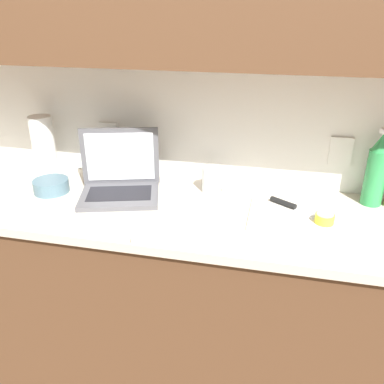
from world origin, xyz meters
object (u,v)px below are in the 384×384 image
(cutting_board, at_px, (306,218))
(measuring_cup, at_px, (212,179))
(laptop, at_px, (120,179))
(bowl_white, at_px, (51,186))
(lemon_half_cut, at_px, (325,218))
(paper_towel_roll, at_px, (44,146))
(bottle_green_soda, at_px, (377,170))
(knife, at_px, (292,206))

(cutting_board, distance_m, measuring_cup, 0.42)
(laptop, distance_m, bowl_white, 0.30)
(laptop, xyz_separation_m, measuring_cup, (0.37, 0.10, -0.01))
(lemon_half_cut, bearing_deg, laptop, 173.50)
(paper_towel_roll, bearing_deg, bottle_green_soda, -0.02)
(knife, xyz_separation_m, bottle_green_soda, (0.31, 0.13, 0.12))
(bottle_green_soda, relative_size, paper_towel_roll, 1.13)
(bottle_green_soda, bearing_deg, laptop, -172.70)
(measuring_cup, bearing_deg, cutting_board, -23.36)
(lemon_half_cut, height_order, paper_towel_roll, paper_towel_roll)
(cutting_board, height_order, bowl_white, bowl_white)
(lemon_half_cut, distance_m, measuring_cup, 0.49)
(cutting_board, height_order, knife, knife)
(laptop, distance_m, lemon_half_cut, 0.82)
(laptop, relative_size, lemon_half_cut, 5.51)
(laptop, bearing_deg, bowl_white, 173.75)
(laptop, relative_size, measuring_cup, 3.45)
(lemon_half_cut, height_order, bottle_green_soda, bottle_green_soda)
(bottle_green_soda, xyz_separation_m, measuring_cup, (-0.64, -0.03, -0.09))
(bowl_white, bearing_deg, knife, 2.95)
(lemon_half_cut, bearing_deg, cutting_board, 155.53)
(laptop, bearing_deg, paper_towel_roll, 146.18)
(bottle_green_soda, xyz_separation_m, bowl_white, (-1.30, -0.18, -0.11))
(knife, relative_size, bottle_green_soda, 0.85)
(laptop, height_order, paper_towel_roll, paper_towel_roll)
(lemon_half_cut, height_order, measuring_cup, measuring_cup)
(measuring_cup, xyz_separation_m, bowl_white, (-0.66, -0.15, -0.03))
(knife, distance_m, lemon_half_cut, 0.15)
(bottle_green_soda, bearing_deg, measuring_cup, -177.52)
(knife, bearing_deg, paper_towel_roll, -154.98)
(lemon_half_cut, relative_size, paper_towel_roll, 0.25)
(cutting_board, xyz_separation_m, lemon_half_cut, (0.06, -0.03, 0.02))
(bottle_green_soda, xyz_separation_m, paper_towel_roll, (-1.42, 0.00, -0.01))
(bottle_green_soda, bearing_deg, bowl_white, -172.02)
(measuring_cup, bearing_deg, bowl_white, -166.83)
(laptop, distance_m, knife, 0.70)
(bowl_white, bearing_deg, cutting_board, -0.69)
(measuring_cup, relative_size, bowl_white, 0.74)
(lemon_half_cut, bearing_deg, bowl_white, 177.93)
(bottle_green_soda, distance_m, measuring_cup, 0.64)
(knife, relative_size, measuring_cup, 2.38)
(lemon_half_cut, distance_m, bottle_green_soda, 0.31)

